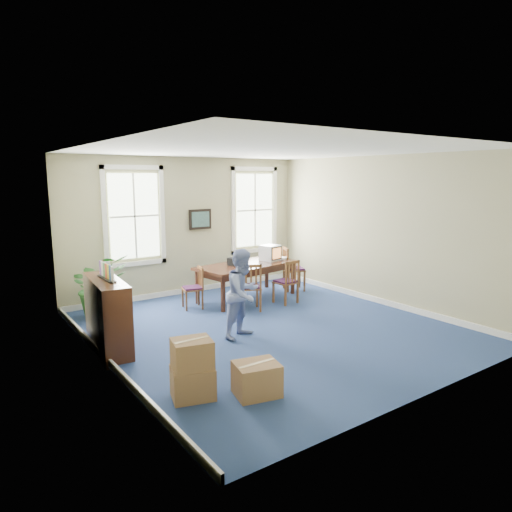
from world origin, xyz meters
TOP-DOWN VIEW (x-y plane):
  - floor at (0.00, 0.00)m, footprint 6.50×6.50m
  - ceiling at (0.00, 0.00)m, footprint 6.50×6.50m
  - wall_back at (0.00, 3.25)m, footprint 6.50×0.00m
  - wall_front at (0.00, -3.25)m, footprint 6.50×0.00m
  - wall_left at (-3.00, 0.00)m, footprint 0.00×6.50m
  - wall_right at (3.00, 0.00)m, footprint 0.00×6.50m
  - baseboard_back at (0.00, 3.22)m, footprint 6.00×0.04m
  - baseboard_left at (-2.97, 0.00)m, footprint 0.04×6.50m
  - baseboard_right at (2.97, 0.00)m, footprint 0.04×6.50m
  - window_left at (-1.30, 3.23)m, footprint 1.40×0.12m
  - window_right at (1.90, 3.23)m, footprint 1.40×0.12m
  - wall_picture at (0.30, 3.20)m, footprint 0.58×0.06m
  - conference_table at (0.81, 1.97)m, footprint 2.49×1.42m
  - crt_tv at (1.51, 2.03)m, footprint 0.49×0.52m
  - game_console at (1.83, 1.97)m, footprint 0.25×0.27m
  - equipment_bag at (0.55, 2.03)m, footprint 0.39×0.30m
  - chair_near_left at (0.33, 1.17)m, footprint 0.60×0.60m
  - chair_near_right at (1.30, 1.17)m, footprint 0.48×0.48m
  - chair_end_left at (-0.58, 1.97)m, footprint 0.48×0.48m
  - chair_end_right at (2.21, 1.97)m, footprint 0.63×0.63m
  - man at (-0.65, -0.09)m, footprint 0.91×0.80m
  - credenza at (-2.75, 0.69)m, footprint 0.56×1.55m
  - brochure_rack at (-2.73, 0.69)m, footprint 0.35×0.60m
  - potted_plant at (-2.33, 2.58)m, footprint 1.32×1.22m
  - cardboard_boxes at (-2.21, -1.49)m, footprint 1.65×1.65m

SIDE VIEW (x-z plane):
  - floor at x=0.00m, z-range 0.00..0.00m
  - baseboard_back at x=0.00m, z-range 0.00..0.12m
  - baseboard_left at x=-2.97m, z-range 0.00..0.12m
  - baseboard_right at x=2.97m, z-range 0.00..0.12m
  - cardboard_boxes at x=-2.21m, z-range 0.00..0.80m
  - conference_table at x=0.81m, z-range 0.00..0.80m
  - chair_end_left at x=-0.58m, z-range 0.00..0.88m
  - chair_near_right at x=1.30m, z-range 0.00..0.97m
  - chair_near_left at x=0.33m, z-range 0.00..1.01m
  - chair_end_right at x=2.21m, z-range 0.00..1.06m
  - credenza at x=-2.75m, z-range 0.00..1.19m
  - potted_plant at x=-2.33m, z-range 0.00..1.23m
  - man at x=-0.65m, z-range 0.00..1.54m
  - game_console at x=1.83m, z-range 0.80..0.86m
  - equipment_bag at x=0.55m, z-range 0.80..0.97m
  - crt_tv at x=1.51m, z-range 0.80..1.17m
  - brochure_rack at x=-2.73m, z-range 1.19..1.46m
  - wall_back at x=0.00m, z-range -1.65..4.85m
  - wall_front at x=0.00m, z-range -1.65..4.85m
  - wall_left at x=-3.00m, z-range -1.65..4.85m
  - wall_right at x=3.00m, z-range -1.65..4.85m
  - wall_picture at x=0.30m, z-range 1.51..1.99m
  - window_left at x=-1.30m, z-range 0.80..3.00m
  - window_right at x=1.90m, z-range 0.80..3.00m
  - ceiling at x=0.00m, z-range 3.20..3.20m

